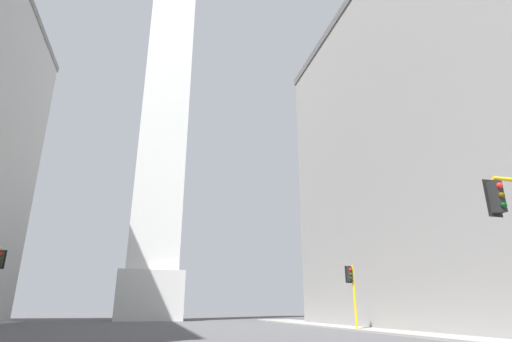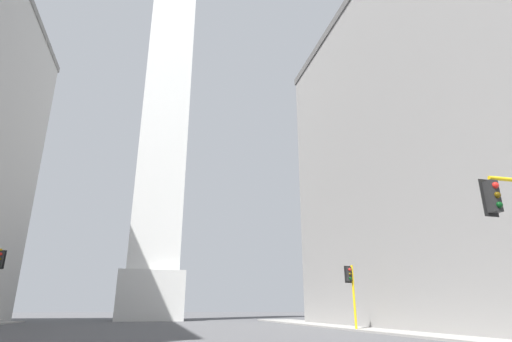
{
  "view_description": "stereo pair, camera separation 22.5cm",
  "coord_description": "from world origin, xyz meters",
  "views": [
    {
      "loc": [
        -0.01,
        -1.76,
        1.62
      ],
      "look_at": [
        11.01,
        41.68,
        17.1
      ],
      "focal_mm": 28.0,
      "sensor_mm": 36.0,
      "label": 1
    },
    {
      "loc": [
        0.21,
        -1.82,
        1.62
      ],
      "look_at": [
        11.01,
        41.68,
        17.1
      ],
      "focal_mm": 28.0,
      "sensor_mm": 36.0,
      "label": 2
    }
  ],
  "objects": [
    {
      "name": "traffic_light_mid_right",
      "position": [
        15.33,
        27.97,
        3.23
      ],
      "size": [
        0.77,
        0.5,
        4.89
      ],
      "color": "yellow",
      "rests_on": "ground_plane"
    },
    {
      "name": "building_right",
      "position": [
        30.56,
        25.12,
        16.49
      ],
      "size": [
        25.69,
        40.99,
        32.96
      ],
      "color": "gray",
      "rests_on": "ground_plane"
    },
    {
      "name": "obelisk",
      "position": [
        0.0,
        59.7,
        32.75
      ],
      "size": [
        8.97,
        8.97,
        68.69
      ],
      "color": "silver",
      "rests_on": "ground_plane"
    },
    {
      "name": "sidewalk_right",
      "position": [
        17.63,
        21.49,
        0.07
      ],
      "size": [
        5.0,
        71.64,
        0.15
      ],
      "primitive_type": "cube",
      "color": "gray",
      "rests_on": "ground_plane"
    }
  ]
}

